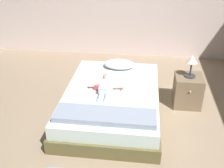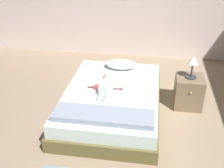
{
  "view_description": "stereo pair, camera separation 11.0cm",
  "coord_description": "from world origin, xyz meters",
  "px_view_note": "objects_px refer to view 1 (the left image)",
  "views": [
    {
      "loc": [
        0.36,
        -2.85,
        2.4
      ],
      "look_at": [
        -0.07,
        0.66,
        0.48
      ],
      "focal_mm": 44.33,
      "sensor_mm": 36.0,
      "label": 1
    },
    {
      "loc": [
        0.47,
        -2.83,
        2.4
      ],
      "look_at": [
        -0.07,
        0.66,
        0.48
      ],
      "focal_mm": 44.33,
      "sensor_mm": 36.0,
      "label": 2
    }
  ],
  "objects_px": {
    "nightstand": "(188,91)",
    "bed": "(112,101)",
    "baby": "(107,85)",
    "lamp": "(192,62)",
    "toy_block": "(97,87)",
    "pillow": "(119,64)",
    "toothbrush": "(120,88)"
  },
  "relations": [
    {
      "from": "toy_block",
      "to": "nightstand",
      "type": "bearing_deg",
      "value": 15.3
    },
    {
      "from": "pillow",
      "to": "toothbrush",
      "type": "height_order",
      "value": "pillow"
    },
    {
      "from": "bed",
      "to": "pillow",
      "type": "bearing_deg",
      "value": 87.89
    },
    {
      "from": "toothbrush",
      "to": "bed",
      "type": "bearing_deg",
      "value": -151.77
    },
    {
      "from": "pillow",
      "to": "nightstand",
      "type": "xyz_separation_m",
      "value": [
        1.12,
        -0.42,
        -0.2
      ]
    },
    {
      "from": "bed",
      "to": "toothbrush",
      "type": "relative_size",
      "value": 13.23
    },
    {
      "from": "bed",
      "to": "baby",
      "type": "bearing_deg",
      "value": 156.89
    },
    {
      "from": "toothbrush",
      "to": "toy_block",
      "type": "relative_size",
      "value": 1.73
    },
    {
      "from": "toy_block",
      "to": "bed",
      "type": "bearing_deg",
      "value": 4.75
    },
    {
      "from": "pillow",
      "to": "toy_block",
      "type": "height_order",
      "value": "pillow"
    },
    {
      "from": "pillow",
      "to": "toy_block",
      "type": "xyz_separation_m",
      "value": [
        -0.24,
        -0.8,
        -0.03
      ]
    },
    {
      "from": "bed",
      "to": "lamp",
      "type": "xyz_separation_m",
      "value": [
        1.15,
        0.35,
        0.55
      ]
    },
    {
      "from": "baby",
      "to": "lamp",
      "type": "height_order",
      "value": "lamp"
    },
    {
      "from": "nightstand",
      "to": "lamp",
      "type": "bearing_deg",
      "value": 90.0
    },
    {
      "from": "baby",
      "to": "toothbrush",
      "type": "xyz_separation_m",
      "value": [
        0.2,
        0.03,
        -0.06
      ]
    },
    {
      "from": "toy_block",
      "to": "baby",
      "type": "bearing_deg",
      "value": 22.39
    },
    {
      "from": "toothbrush",
      "to": "toy_block",
      "type": "distance_m",
      "value": 0.34
    },
    {
      "from": "toothbrush",
      "to": "pillow",
      "type": "bearing_deg",
      "value": 96.77
    },
    {
      "from": "bed",
      "to": "toy_block",
      "type": "distance_m",
      "value": 0.31
    },
    {
      "from": "baby",
      "to": "toy_block",
      "type": "xyz_separation_m",
      "value": [
        -0.13,
        -0.05,
        -0.03
      ]
    },
    {
      "from": "nightstand",
      "to": "bed",
      "type": "bearing_deg",
      "value": -162.83
    },
    {
      "from": "lamp",
      "to": "toy_block",
      "type": "height_order",
      "value": "lamp"
    },
    {
      "from": "toothbrush",
      "to": "nightstand",
      "type": "xyz_separation_m",
      "value": [
        1.03,
        0.29,
        -0.14
      ]
    },
    {
      "from": "baby",
      "to": "nightstand",
      "type": "bearing_deg",
      "value": 14.51
    },
    {
      "from": "bed",
      "to": "nightstand",
      "type": "bearing_deg",
      "value": 17.17
    },
    {
      "from": "baby",
      "to": "nightstand",
      "type": "relative_size",
      "value": 1.3
    },
    {
      "from": "baby",
      "to": "toothbrush",
      "type": "bearing_deg",
      "value": 7.27
    },
    {
      "from": "toothbrush",
      "to": "toy_block",
      "type": "xyz_separation_m",
      "value": [
        -0.33,
        -0.08,
        0.03
      ]
    },
    {
      "from": "pillow",
      "to": "toy_block",
      "type": "bearing_deg",
      "value": -106.97
    },
    {
      "from": "nightstand",
      "to": "baby",
      "type": "bearing_deg",
      "value": -165.49
    },
    {
      "from": "baby",
      "to": "toy_block",
      "type": "height_order",
      "value": "baby"
    },
    {
      "from": "nightstand",
      "to": "lamp",
      "type": "distance_m",
      "value": 0.49
    }
  ]
}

